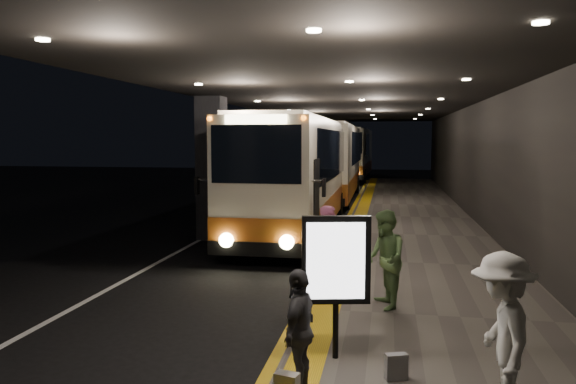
% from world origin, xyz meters
% --- Properties ---
extents(ground, '(90.00, 90.00, 0.00)m').
position_xyz_m(ground, '(0.00, 0.00, 0.00)').
color(ground, black).
extents(lane_line_white, '(0.12, 50.00, 0.01)m').
position_xyz_m(lane_line_white, '(-1.80, 5.00, 0.01)').
color(lane_line_white, silver).
rests_on(lane_line_white, ground).
extents(kerb_stripe_yellow, '(0.18, 50.00, 0.01)m').
position_xyz_m(kerb_stripe_yellow, '(2.35, 5.00, 0.01)').
color(kerb_stripe_yellow, gold).
rests_on(kerb_stripe_yellow, ground).
extents(sidewalk, '(4.50, 50.00, 0.15)m').
position_xyz_m(sidewalk, '(4.75, 5.00, 0.07)').
color(sidewalk, '#514C44').
rests_on(sidewalk, ground).
extents(tactile_strip, '(0.50, 50.00, 0.01)m').
position_xyz_m(tactile_strip, '(2.85, 5.00, 0.16)').
color(tactile_strip, gold).
rests_on(tactile_strip, sidewalk).
extents(terminal_wall, '(0.10, 50.00, 6.00)m').
position_xyz_m(terminal_wall, '(7.00, 5.00, 3.00)').
color(terminal_wall, black).
rests_on(terminal_wall, ground).
extents(support_columns, '(0.80, 24.80, 4.40)m').
position_xyz_m(support_columns, '(-1.50, 4.00, 2.20)').
color(support_columns, black).
rests_on(support_columns, ground).
extents(canopy, '(9.00, 50.00, 0.40)m').
position_xyz_m(canopy, '(2.50, 5.00, 4.60)').
color(canopy, black).
rests_on(canopy, support_columns).
extents(coach_main, '(2.50, 11.86, 3.68)m').
position_xyz_m(coach_main, '(0.87, 5.80, 1.77)').
color(coach_main, beige).
rests_on(coach_main, ground).
extents(coach_second, '(2.63, 11.91, 3.73)m').
position_xyz_m(coach_second, '(0.98, 15.78, 1.79)').
color(coach_second, beige).
rests_on(coach_second, ground).
extents(coach_third, '(2.73, 12.10, 3.79)m').
position_xyz_m(coach_third, '(1.08, 30.70, 1.82)').
color(coach_third, beige).
rests_on(coach_third, ground).
extents(passenger_boarding, '(0.51, 0.68, 1.68)m').
position_xyz_m(passenger_boarding, '(2.80, -1.98, 0.99)').
color(passenger_boarding, '#AB4F7A').
rests_on(passenger_boarding, sidewalk).
extents(passenger_waiting_green, '(0.71, 0.94, 1.73)m').
position_xyz_m(passenger_waiting_green, '(3.85, -2.88, 1.02)').
color(passenger_waiting_green, '#567943').
rests_on(passenger_waiting_green, sidewalk).
extents(passenger_waiting_white, '(0.54, 1.16, 1.79)m').
position_xyz_m(passenger_waiting_white, '(5.10, -6.62, 1.05)').
color(passenger_waiting_white, silver).
rests_on(passenger_waiting_white, sidewalk).
extents(passenger_waiting_grey, '(0.57, 0.92, 1.46)m').
position_xyz_m(passenger_waiting_grey, '(2.89, -6.34, 0.88)').
color(passenger_waiting_grey, '#515156').
rests_on(passenger_waiting_grey, sidewalk).
extents(bag_polka, '(0.29, 0.20, 0.33)m').
position_xyz_m(bag_polka, '(4.02, -5.85, 0.31)').
color(bag_polka, black).
rests_on(bag_polka, sidewalk).
extents(info_sign, '(0.92, 0.29, 1.95)m').
position_xyz_m(info_sign, '(3.22, -5.29, 1.47)').
color(info_sign, black).
rests_on(info_sign, sidewalk).
extents(stanchion_post, '(0.05, 0.05, 1.10)m').
position_xyz_m(stanchion_post, '(3.05, -0.55, 0.70)').
color(stanchion_post, black).
rests_on(stanchion_post, sidewalk).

